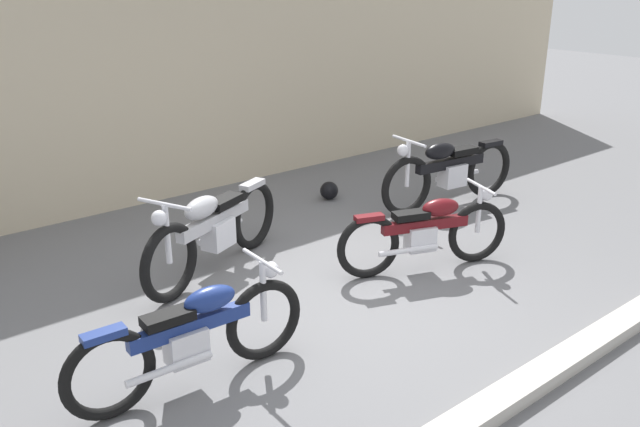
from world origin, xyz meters
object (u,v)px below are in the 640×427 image
object	(u,v)px
helmet	(329,191)
motorcycle_maroon	(426,232)
motorcycle_silver	(213,229)
motorcycle_blue	(194,336)
motorcycle_black	(449,171)

from	to	relation	value
helmet	motorcycle_maroon	bearing A→B (deg)	-105.60
motorcycle_silver	motorcycle_blue	bearing A→B (deg)	32.15
motorcycle_blue	motorcycle_maroon	xyz separation A→B (m)	(2.89, 0.31, -0.01)
motorcycle_blue	motorcycle_silver	bearing A→B (deg)	57.46
motorcycle_black	motorcycle_blue	size ratio (longest dim) A/B	1.13
helmet	motorcycle_blue	world-z (taller)	motorcycle_blue
helmet	motorcycle_blue	bearing A→B (deg)	-143.12
helmet	motorcycle_black	distance (m)	1.63
motorcycle_black	motorcycle_maroon	xyz separation A→B (m)	(-1.72, -1.17, -0.06)
helmet	motorcycle_maroon	distance (m)	2.46
motorcycle_black	motorcycle_silver	bearing A→B (deg)	4.37
motorcycle_blue	motorcycle_maroon	bearing A→B (deg)	8.44
helmet	motorcycle_silver	distance (m)	2.63
motorcycle_silver	motorcycle_maroon	size ratio (longest dim) A/B	1.13
motorcycle_black	motorcycle_maroon	world-z (taller)	motorcycle_black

